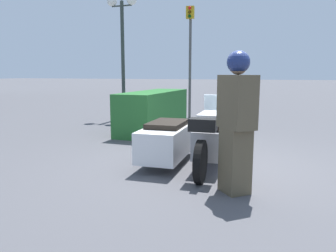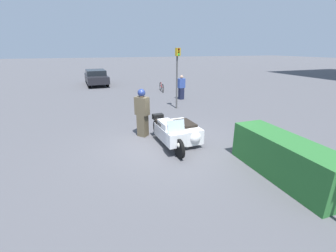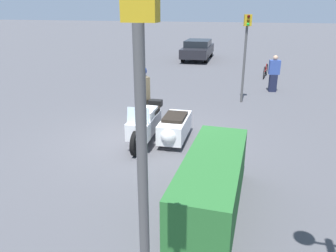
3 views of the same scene
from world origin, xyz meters
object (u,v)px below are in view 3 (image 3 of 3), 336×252
(officer_rider, at_px, (143,94))
(parked_car_background, at_px, (198,49))
(hedge_bush_curbside, at_px, (212,185))
(pedestrian_bystander, at_px, (274,74))
(police_motorcycle, at_px, (162,126))
(bicycle_parked, at_px, (265,71))
(traffic_light_near, at_px, (143,140))
(traffic_light_far, at_px, (246,46))

(officer_rider, distance_m, parked_car_background, 14.01)
(hedge_bush_curbside, distance_m, pedestrian_bystander, 9.71)
(police_motorcycle, bearing_deg, pedestrian_bystander, 153.56)
(hedge_bush_curbside, distance_m, bicycle_parked, 12.88)
(traffic_light_near, bearing_deg, bicycle_parked, -5.73)
(bicycle_parked, bearing_deg, parked_car_background, -131.46)
(pedestrian_bystander, bearing_deg, officer_rider, 134.17)
(hedge_bush_curbside, height_order, parked_car_background, parked_car_background)
(officer_rider, xyz_separation_m, hedge_bush_curbside, (4.05, 2.79, -0.43))
(officer_rider, height_order, parked_car_background, officer_rider)
(officer_rider, xyz_separation_m, pedestrian_bystander, (-5.59, 3.91, -0.18))
(traffic_light_far, xyz_separation_m, bicycle_parked, (-5.36, 0.82, -1.82))
(bicycle_parked, bearing_deg, police_motorcycle, -8.12)
(police_motorcycle, relative_size, traffic_light_far, 0.82)
(traffic_light_far, height_order, parked_car_background, traffic_light_far)
(hedge_bush_curbside, distance_m, traffic_light_far, 7.66)
(parked_car_background, bearing_deg, hedge_bush_curbside, -170.99)
(traffic_light_far, distance_m, parked_car_background, 11.30)
(traffic_light_near, bearing_deg, pedestrian_bystander, -8.20)
(police_motorcycle, height_order, hedge_bush_curbside, police_motorcycle)
(officer_rider, distance_m, pedestrian_bystander, 6.82)
(traffic_light_near, distance_m, traffic_light_far, 10.23)
(parked_car_background, bearing_deg, pedestrian_bystander, -152.32)
(police_motorcycle, height_order, officer_rider, officer_rider)
(traffic_light_far, relative_size, bicycle_parked, 2.02)
(parked_car_background, bearing_deg, police_motorcycle, -175.38)
(officer_rider, height_order, hedge_bush_curbside, officer_rider)
(hedge_bush_curbside, bearing_deg, traffic_light_near, -4.59)
(parked_car_background, height_order, pedestrian_bystander, pedestrian_bystander)
(officer_rider, bearing_deg, traffic_light_far, 9.89)
(traffic_light_near, distance_m, parked_car_background, 21.14)
(officer_rider, height_order, pedestrian_bystander, officer_rider)
(officer_rider, xyz_separation_m, parked_car_background, (-13.97, -1.08, -0.24))
(parked_car_background, bearing_deg, traffic_light_far, -163.07)
(traffic_light_near, xyz_separation_m, traffic_light_far, (-10.22, 0.19, -0.30))
(pedestrian_bystander, bearing_deg, police_motorcycle, 145.77)
(police_motorcycle, distance_m, traffic_light_near, 6.13)
(police_motorcycle, height_order, traffic_light_far, traffic_light_far)
(parked_car_background, height_order, bicycle_parked, parked_car_background)
(officer_rider, xyz_separation_m, traffic_light_far, (-3.44, 2.76, 1.17))
(bicycle_parked, bearing_deg, traffic_light_near, 2.75)
(parked_car_background, xyz_separation_m, pedestrian_bystander, (8.38, 4.99, 0.06))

